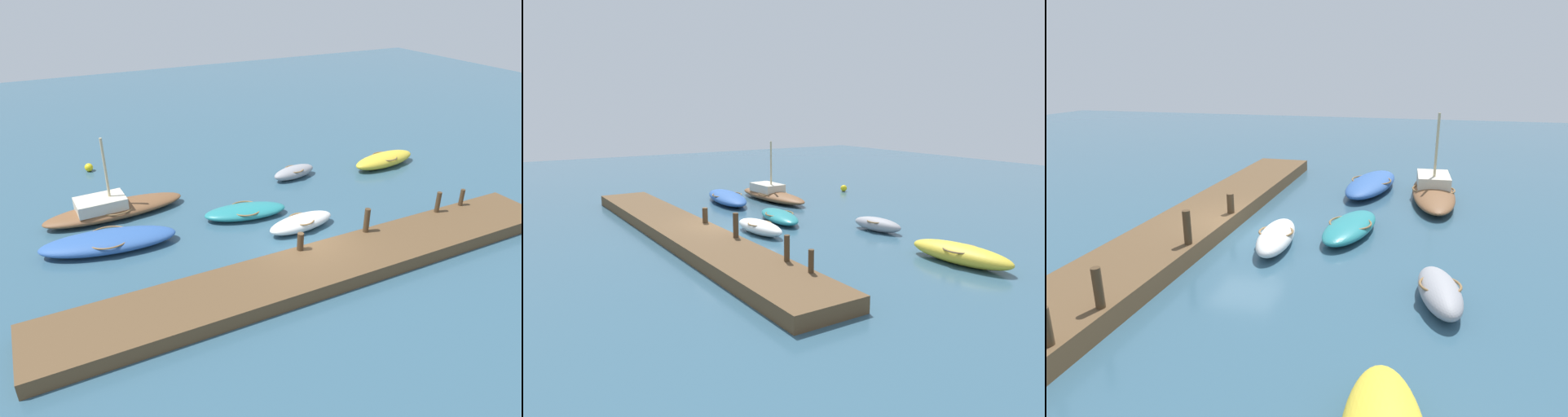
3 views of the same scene
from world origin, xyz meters
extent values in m
plane|color=#33566B|center=(0.00, 0.00, 0.00)|extent=(84.00, 84.00, 0.00)
cube|color=brown|center=(0.00, -1.89, 0.29)|extent=(22.37, 2.81, 0.58)
ellipsoid|color=#2D569E|center=(-7.29, 3.82, 0.36)|extent=(5.92, 2.81, 0.72)
torus|color=olive|center=(-7.29, 3.82, 0.56)|extent=(2.26, 2.26, 0.07)
ellipsoid|color=white|center=(0.92, 1.56, 0.35)|extent=(3.46, 1.44, 0.70)
torus|color=olive|center=(0.92, 1.56, 0.55)|extent=(1.31, 1.31, 0.07)
ellipsoid|color=#939399|center=(3.65, 6.91, 0.35)|extent=(2.89, 1.50, 0.70)
torus|color=olive|center=(3.65, 6.91, 0.54)|extent=(1.27, 1.27, 0.07)
ellipsoid|color=teal|center=(-0.85, 3.83, 0.30)|extent=(4.19, 2.21, 0.59)
torus|color=olive|center=(-0.85, 3.83, 0.46)|extent=(1.84, 1.84, 0.07)
ellipsoid|color=brown|center=(-6.42, 6.80, 0.32)|extent=(6.78, 2.20, 0.65)
torus|color=olive|center=(-6.42, 6.80, 0.50)|extent=(2.04, 2.04, 0.07)
cube|color=beige|center=(-7.06, 6.77, 0.80)|extent=(2.35, 1.57, 0.56)
cylinder|color=#C6B284|center=(-6.60, 6.79, 2.25)|extent=(0.12, 0.12, 3.46)
cylinder|color=#47331E|center=(-0.53, -0.73, 0.96)|extent=(0.27, 0.27, 0.76)
cylinder|color=#47331E|center=(2.78, -0.73, 1.13)|extent=(0.25, 0.25, 1.10)
cylinder|color=#47331E|center=(6.90, -0.73, 1.09)|extent=(0.22, 0.22, 1.00)
cylinder|color=#47331E|center=(8.44, -0.73, 1.00)|extent=(0.20, 0.20, 0.83)
camera|label=1|loc=(-9.38, -14.77, 10.90)|focal=32.92mm
camera|label=2|loc=(21.80, -10.46, 6.27)|focal=34.24mm
camera|label=3|loc=(14.78, 6.25, 5.90)|focal=31.36mm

